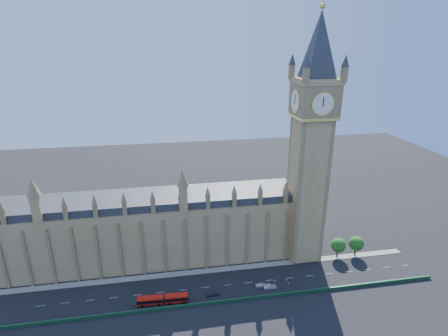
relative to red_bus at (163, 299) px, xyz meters
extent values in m
plane|color=black|center=(19.15, 5.65, -1.52)|extent=(400.00, 400.00, 0.00)
cube|color=#9F7C4D|center=(-5.85, 27.65, 10.98)|extent=(120.00, 20.00, 25.00)
cube|color=#2D3035|center=(-5.85, 27.65, 24.98)|extent=(120.00, 18.00, 3.00)
cube|color=#9F7C4D|center=(57.15, 19.65, 27.48)|extent=(12.00, 12.00, 58.00)
cube|color=olive|center=(57.15, 19.65, 62.48)|extent=(14.00, 14.00, 12.00)
cylinder|color=silver|center=(57.15, 12.50, 62.48)|extent=(7.20, 0.30, 7.20)
cube|color=#9F7C4D|center=(57.15, 19.65, 69.48)|extent=(14.50, 14.50, 2.00)
pyramid|color=#2D3035|center=(57.15, 19.65, 92.48)|extent=(20.59, 20.59, 22.00)
sphere|color=#F2C64C|center=(57.15, 19.65, 93.28)|extent=(1.80, 1.80, 1.80)
cube|color=#1E4C2D|center=(19.15, -3.35, -0.92)|extent=(160.00, 0.60, 1.20)
cube|color=gray|center=(19.15, 15.15, -1.44)|extent=(160.00, 3.00, 0.16)
cylinder|color=#382619|center=(71.15, 15.65, 0.48)|extent=(0.70, 0.70, 4.00)
sphere|color=#204A13|center=(71.15, 15.65, 3.98)|extent=(6.00, 6.00, 6.00)
sphere|color=#204A13|center=(71.95, 15.95, 4.58)|extent=(4.38, 4.38, 4.38)
cylinder|color=#382619|center=(79.15, 15.65, 0.48)|extent=(0.70, 0.70, 4.00)
sphere|color=#204A13|center=(79.15, 15.65, 3.98)|extent=(6.00, 6.00, 6.00)
sphere|color=#204A13|center=(79.95, 15.95, 4.58)|extent=(4.38, 4.38, 4.38)
cube|color=red|center=(-4.12, 0.16, -0.08)|extent=(8.75, 2.75, 2.89)
cube|color=red|center=(4.63, -0.18, -0.08)|extent=(7.79, 2.71, 2.89)
cube|color=black|center=(-4.12, 0.16, 0.27)|extent=(8.80, 2.80, 1.10)
cube|color=black|center=(4.63, -0.18, 0.27)|extent=(7.84, 2.76, 1.10)
cylinder|color=black|center=(0.01, 0.00, -0.22)|extent=(0.87, 2.34, 2.31)
cylinder|color=black|center=(-6.94, -0.93, -1.04)|extent=(0.97, 0.33, 0.96)
cylinder|color=black|center=(-6.85, 1.47, -1.04)|extent=(0.97, 0.33, 0.96)
cylinder|color=black|center=(-1.40, -1.15, -1.04)|extent=(0.97, 0.33, 0.96)
cylinder|color=black|center=(-1.31, 1.26, -1.04)|extent=(0.97, 0.33, 0.96)
cylinder|color=black|center=(2.12, -1.29, -1.04)|extent=(0.97, 0.33, 0.96)
cylinder|color=black|center=(2.22, 1.12, -1.04)|extent=(0.97, 0.33, 0.96)
cylinder|color=black|center=(7.05, -1.48, -1.04)|extent=(0.97, 0.33, 0.96)
cylinder|color=black|center=(7.14, 0.92, -1.04)|extent=(0.97, 0.33, 0.96)
imported|color=#393D40|center=(17.21, 1.18, -0.78)|extent=(4.56, 2.32, 1.49)
imported|color=#9D9EA4|center=(38.20, 1.12, -0.74)|extent=(4.74, 1.71, 1.55)
imported|color=silver|center=(35.35, 2.79, -0.87)|extent=(4.58, 2.10, 1.30)
cube|color=black|center=(40.97, 4.61, -1.50)|extent=(0.51, 0.51, 0.04)
cone|color=#EC590C|center=(40.97, 4.61, -1.13)|extent=(0.56, 0.56, 0.79)
cylinder|color=white|center=(40.97, 4.61, -1.02)|extent=(0.38, 0.38, 0.13)
cube|color=black|center=(38.51, 4.56, -1.50)|extent=(0.57, 0.57, 0.04)
cone|color=#FF490D|center=(38.51, 4.56, -1.14)|extent=(0.63, 0.63, 0.75)
cylinder|color=white|center=(38.51, 4.56, -1.04)|extent=(0.37, 0.37, 0.13)
cube|color=black|center=(45.39, 4.39, -1.50)|extent=(0.50, 0.50, 0.04)
cone|color=#F4580C|center=(45.39, 4.39, -1.17)|extent=(0.55, 0.55, 0.70)
cylinder|color=white|center=(45.39, 4.39, -1.07)|extent=(0.34, 0.34, 0.12)
cube|color=black|center=(45.55, 2.43, -1.50)|extent=(0.51, 0.51, 0.04)
cone|color=#FF370D|center=(45.55, 2.43, -1.17)|extent=(0.56, 0.56, 0.70)
cylinder|color=white|center=(45.55, 2.43, -1.07)|extent=(0.34, 0.34, 0.12)
camera|label=1|loc=(4.26, -98.37, 81.87)|focal=28.00mm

